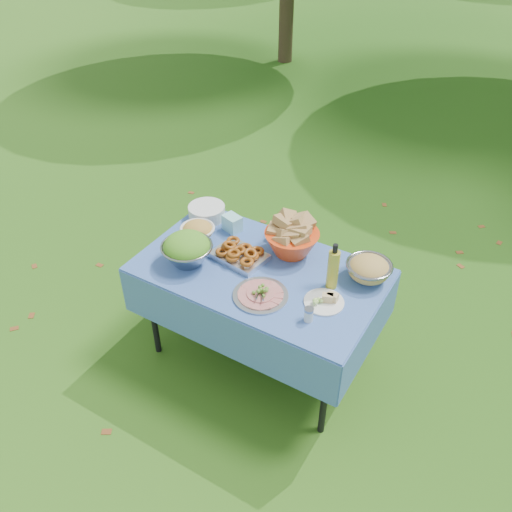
{
  "coord_description": "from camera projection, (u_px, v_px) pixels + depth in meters",
  "views": [
    {
      "loc": [
        1.28,
        -2.17,
        2.82
      ],
      "look_at": [
        -0.03,
        0.0,
        0.85
      ],
      "focal_mm": 38.0,
      "sensor_mm": 36.0,
      "label": 1
    }
  ],
  "objects": [
    {
      "name": "wipes_box",
      "position": [
        232.0,
        223.0,
        3.54
      ],
      "size": [
        0.14,
        0.12,
        0.11
      ],
      "primitive_type": "cube",
      "rotation": [
        0.0,
        0.0,
        -0.29
      ],
      "color": "#94E5EC",
      "rests_on": "picnic_table"
    },
    {
      "name": "ground",
      "position": [
        259.0,
        355.0,
        3.72
      ],
      "size": [
        80.0,
        80.0,
        0.0
      ],
      "primitive_type": "plane",
      "color": "#0F3B0A",
      "rests_on": "ground"
    },
    {
      "name": "sanitizer_bottle",
      "position": [
        277.0,
        226.0,
        3.48
      ],
      "size": [
        0.06,
        0.06,
        0.15
      ],
      "primitive_type": "cylinder",
      "rotation": [
        0.0,
        0.0,
        0.19
      ],
      "color": "pink",
      "rests_on": "picnic_table"
    },
    {
      "name": "charcuterie_platter",
      "position": [
        261.0,
        291.0,
        3.04
      ],
      "size": [
        0.37,
        0.37,
        0.07
      ],
      "primitive_type": "cylinder",
      "rotation": [
        0.0,
        0.0,
        -0.18
      ],
      "color": "#B0B2B8",
      "rests_on": "picnic_table"
    },
    {
      "name": "fried_tray",
      "position": [
        240.0,
        254.0,
        3.31
      ],
      "size": [
        0.35,
        0.27,
        0.08
      ],
      "primitive_type": "cube",
      "rotation": [
        0.0,
        0.0,
        -0.14
      ],
      "color": "silver",
      "rests_on": "picnic_table"
    },
    {
      "name": "pasta_bowl_steel",
      "position": [
        369.0,
        269.0,
        3.14
      ],
      "size": [
        0.27,
        0.27,
        0.14
      ],
      "primitive_type": null,
      "rotation": [
        0.0,
        0.0,
        0.01
      ],
      "color": "gray",
      "rests_on": "picnic_table"
    },
    {
      "name": "cheese_plate",
      "position": [
        324.0,
        299.0,
        3.0
      ],
      "size": [
        0.25,
        0.25,
        0.06
      ],
      "primitive_type": "cylinder",
      "rotation": [
        0.0,
        0.0,
        -0.1
      ],
      "color": "silver",
      "rests_on": "picnic_table"
    },
    {
      "name": "picnic_table",
      "position": [
        259.0,
        315.0,
        3.48
      ],
      "size": [
        1.46,
        0.86,
        0.76
      ],
      "primitive_type": "cube",
      "color": "#749FDF",
      "rests_on": "ground"
    },
    {
      "name": "bread_bowl",
      "position": [
        292.0,
        237.0,
        3.31
      ],
      "size": [
        0.44,
        0.44,
        0.23
      ],
      "primitive_type": null,
      "rotation": [
        0.0,
        0.0,
        -0.36
      ],
      "color": "red",
      "rests_on": "picnic_table"
    },
    {
      "name": "salad_bowl",
      "position": [
        187.0,
        249.0,
        3.24
      ],
      "size": [
        0.39,
        0.39,
        0.2
      ],
      "primitive_type": null,
      "rotation": [
        0.0,
        0.0,
        -0.31
      ],
      "color": "gray",
      "rests_on": "picnic_table"
    },
    {
      "name": "pasta_bowl_white",
      "position": [
        198.0,
        230.0,
        3.46
      ],
      "size": [
        0.28,
        0.28,
        0.12
      ],
      "primitive_type": null,
      "rotation": [
        0.0,
        0.0,
        0.35
      ],
      "color": "silver",
      "rests_on": "picnic_table"
    },
    {
      "name": "shaker",
      "position": [
        309.0,
        314.0,
        2.88
      ],
      "size": [
        0.06,
        0.06,
        0.08
      ],
      "primitive_type": "cylinder",
      "rotation": [
        0.0,
        0.0,
        0.11
      ],
      "color": "silver",
      "rests_on": "picnic_table"
    },
    {
      "name": "oil_bottle",
      "position": [
        333.0,
        266.0,
        3.04
      ],
      "size": [
        0.08,
        0.08,
        0.3
      ],
      "primitive_type": "cylinder",
      "rotation": [
        0.0,
        0.0,
        -0.28
      ],
      "color": "#A8A427",
      "rests_on": "picnic_table"
    },
    {
      "name": "plate_stack",
      "position": [
        207.0,
        212.0,
        3.66
      ],
      "size": [
        0.25,
        0.25,
        0.09
      ],
      "primitive_type": "cylinder",
      "rotation": [
        0.0,
        0.0,
        0.03
      ],
      "color": "silver",
      "rests_on": "picnic_table"
    }
  ]
}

